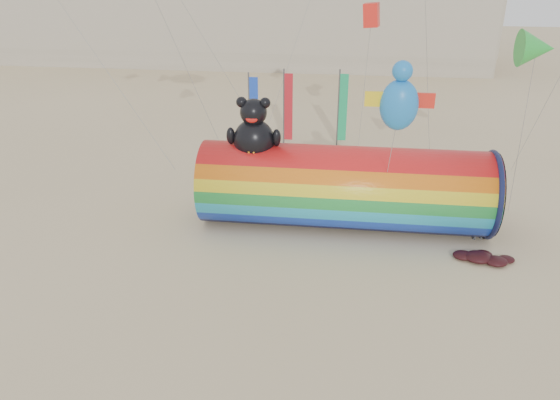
# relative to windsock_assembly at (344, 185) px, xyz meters

# --- Properties ---
(ground) EXTENTS (160.00, 160.00, 0.00)m
(ground) POSITION_rel_windsock_assembly_xyz_m (-3.25, -4.16, -2.10)
(ground) COLOR #CCB58C
(ground) RESTS_ON ground
(windsock_assembly) EXTENTS (13.71, 4.17, 6.32)m
(windsock_assembly) POSITION_rel_windsock_assembly_xyz_m (0.00, 0.00, 0.00)
(windsock_assembly) COLOR red
(windsock_assembly) RESTS_ON ground
(kite_handler) EXTENTS (0.78, 0.65, 1.84)m
(kite_handler) POSITION_rel_windsock_assembly_xyz_m (6.31, -0.71, -1.17)
(kite_handler) COLOR #525659
(kite_handler) RESTS_ON ground
(fabric_bundle) EXTENTS (2.62, 1.35, 0.41)m
(fabric_bundle) POSITION_rel_windsock_assembly_xyz_m (6.13, -2.69, -1.92)
(fabric_bundle) COLOR #400B0F
(fabric_bundle) RESTS_ON ground
(festival_banners) EXTENTS (6.35, 1.77, 5.20)m
(festival_banners) POSITION_rel_windsock_assembly_xyz_m (-3.51, 10.99, 0.54)
(festival_banners) COLOR #59595E
(festival_banners) RESTS_ON ground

